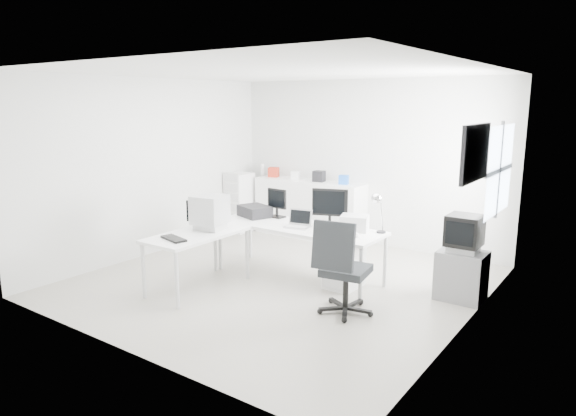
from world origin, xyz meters
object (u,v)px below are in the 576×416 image
Objects in this scene: drawer_pedestal at (344,265)px; laptop at (297,219)px; side_desk at (198,261)px; crt_monitor at (210,212)px; lcd_monitor_large at (330,207)px; laser_printer at (354,223)px; inkjet_printer at (255,211)px; main_desk at (298,252)px; tv_cabinet at (461,275)px; office_chair at (346,266)px; lcd_monitor_small at (277,203)px; crt_tv at (464,234)px; filing_cabinet at (240,202)px; sideboard at (309,209)px.

drawer_pedestal is 1.65× the size of laptop.
crt_monitor reaches higher than side_desk.
lcd_monitor_large is 0.43m from laser_printer.
inkjet_printer is at bearing 165.56° from laser_printer.
side_desk is at bearing -127.69° from main_desk.
laptop is at bearing -63.43° from main_desk.
crt_monitor reaches higher than tv_cabinet.
drawer_pedestal is at bearing -125.12° from laser_printer.
office_chair is at bearing -4.88° from crt_monitor.
crt_tv is (2.66, 0.26, -0.12)m from lcd_monitor_small.
crt_monitor is (-0.30, -1.10, 0.03)m from lcd_monitor_small.
side_desk is 3.34× the size of lcd_monitor_small.
filing_cabinet reaches higher than laser_printer.
inkjet_printer is 0.90× the size of lcd_monitor_large.
office_chair reaches higher than inkjet_printer.
side_desk is 2.04m from office_chair.
main_desk is 1.34m from office_chair.
laptop reaches higher than tv_cabinet.
drawer_pedestal is at bearing -25.92° from filing_cabinet.
laptop reaches higher than drawer_pedestal.
crt_monitor is (-1.60, -1.07, 0.14)m from laser_printer.
filing_cabinet is at bearing 134.92° from lcd_monitor_large.
laser_printer is at bearing 16.35° from main_desk.
crt_tv is 4.63m from filing_cabinet.
filing_cabinet is (-1.54, 2.65, 0.18)m from side_desk.
main_desk is 4.00× the size of drawer_pedestal.
crt_tv reaches higher than laptop.
sideboard is at bearing 85.26° from crt_monitor.
laser_printer reaches higher than inkjet_printer.
side_desk is 0.67× the size of sideboard.
filing_cabinet reaches higher than laptop.
laser_printer is 3.43m from filing_cabinet.
crt_monitor reaches higher than laser_printer.
inkjet_printer is (0.00, 1.20, 0.46)m from side_desk.
crt_monitor is (-0.90, -0.75, 0.13)m from laptop.
lcd_monitor_small reaches higher than crt_tv.
filing_cabinet reaches higher than sideboard.
drawer_pedestal is 1.20× the size of crt_tv.
laptop is (0.05, -0.10, 0.49)m from main_desk.
laptop is (-0.65, -0.15, 0.57)m from drawer_pedestal.
main_desk is 1.15× the size of sideboard.
tv_cabinet is (2.96, 1.61, -0.07)m from side_desk.
laptop is at bearing 7.39° from inkjet_printer.
inkjet_printer reaches higher than side_desk.
lcd_monitor_small is at bearing -174.43° from crt_tv.
main_desk is at bearing 177.62° from laser_printer.
crt_monitor is (0.00, 0.25, 0.62)m from side_desk.
main_desk is at bearing -32.99° from filing_cabinet.
crt_monitor is (-1.55, -0.90, 0.69)m from drawer_pedestal.
lcd_monitor_small reaches higher than tv_cabinet.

